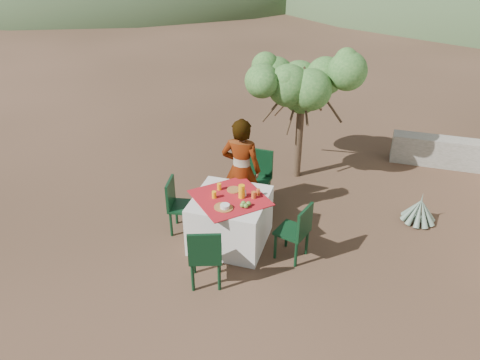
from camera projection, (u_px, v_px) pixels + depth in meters
name	position (u px, v px, depth m)	size (l,w,h in m)	color
ground	(225.00, 238.00, 6.99)	(160.00, 160.00, 0.00)	#312216
table	(230.00, 220.00, 6.73)	(1.30, 1.30, 0.76)	silver
chair_far	(257.00, 176.00, 7.54)	(0.46, 0.46, 0.95)	black
chair_near	(205.00, 255.00, 5.86)	(0.53, 0.53, 0.90)	black
chair_left	(178.00, 203.00, 6.93)	(0.46, 0.46, 0.86)	black
chair_right	(297.00, 230.00, 6.35)	(0.50, 0.50, 0.86)	black
person	(241.00, 170.00, 7.08)	(0.61, 0.40, 1.67)	#8C6651
shrub_tree	(307.00, 89.00, 7.86)	(1.76, 1.73, 2.07)	#4E3727
agave	(419.00, 211.00, 7.27)	(0.54, 0.54, 0.57)	slate
stone_wall	(464.00, 154.00, 8.77)	(2.60, 0.35, 0.55)	gray
plate_far	(234.00, 190.00, 6.70)	(0.20, 0.20, 0.01)	brown
plate_near	(223.00, 207.00, 6.31)	(0.24, 0.24, 0.01)	brown
glass_far	(219.00, 187.00, 6.70)	(0.06, 0.06, 0.10)	#FFA510
glass_near	(214.00, 195.00, 6.50)	(0.06, 0.06, 0.10)	#FFA510
juice_pitcher	(242.00, 191.00, 6.49)	(0.09, 0.09, 0.20)	#FFA510
bowl_plate	(225.00, 208.00, 6.29)	(0.22, 0.22, 0.01)	brown
white_bowl	(225.00, 206.00, 6.28)	(0.13, 0.13, 0.05)	silver
jar_left	(254.00, 195.00, 6.50)	(0.06, 0.06, 0.10)	#CA5C23
jar_right	(258.00, 192.00, 6.58)	(0.06, 0.06, 0.09)	#CA5C23
napkin_holder	(244.00, 193.00, 6.55)	(0.07, 0.04, 0.09)	silver
fruit_cluster	(245.00, 204.00, 6.32)	(0.14, 0.13, 0.07)	#5C8831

